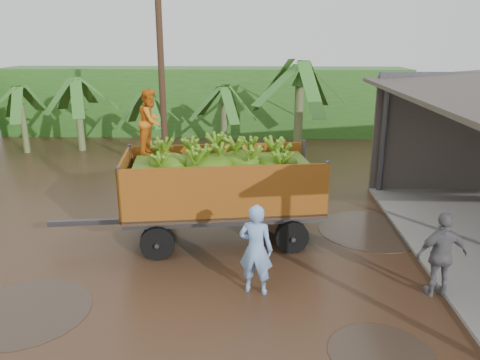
% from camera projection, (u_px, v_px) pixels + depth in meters
% --- Properties ---
extents(ground, '(100.00, 100.00, 0.00)m').
position_uv_depth(ground, '(212.00, 264.00, 11.14)').
color(ground, black).
rests_on(ground, ground).
extents(hedge_north, '(22.00, 3.00, 3.60)m').
position_uv_depth(hedge_north, '(204.00, 101.00, 25.98)').
color(hedge_north, '#2D661E').
rests_on(hedge_north, ground).
extents(banana_trailer, '(7.08, 3.16, 3.96)m').
position_uv_depth(banana_trailer, '(220.00, 184.00, 12.17)').
color(banana_trailer, '#C8721C').
rests_on(banana_trailer, ground).
extents(man_blue, '(0.80, 0.61, 1.96)m').
position_uv_depth(man_blue, '(256.00, 249.00, 9.67)').
color(man_blue, '#7FAAE7').
rests_on(man_blue, ground).
extents(man_grey, '(1.13, 0.60, 1.83)m').
position_uv_depth(man_grey, '(442.00, 255.00, 9.57)').
color(man_grey, slate).
rests_on(man_grey, ground).
extents(utility_pole, '(1.20, 0.24, 7.45)m').
position_uv_depth(utility_pole, '(162.00, 77.00, 17.25)').
color(utility_pole, '#47301E').
rests_on(utility_pole, ground).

